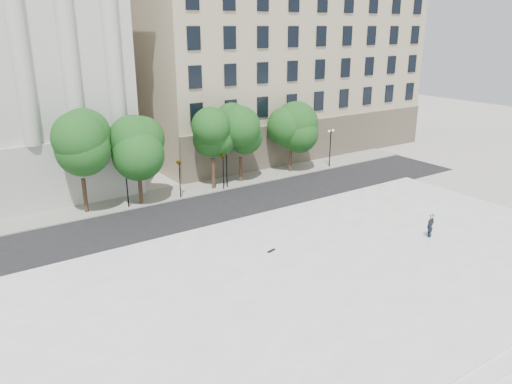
# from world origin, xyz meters

# --- Properties ---
(ground) EXTENTS (160.00, 160.00, 0.00)m
(ground) POSITION_xyz_m (0.00, 0.00, 0.00)
(ground) COLOR beige
(ground) RESTS_ON ground
(plaza) EXTENTS (44.00, 22.00, 0.45)m
(plaza) POSITION_xyz_m (0.00, 3.00, 0.23)
(plaza) COLOR white
(plaza) RESTS_ON ground
(street) EXTENTS (60.00, 8.00, 0.02)m
(street) POSITION_xyz_m (0.00, 18.00, 0.01)
(street) COLOR black
(street) RESTS_ON ground
(far_sidewalk) EXTENTS (60.00, 4.00, 0.12)m
(far_sidewalk) POSITION_xyz_m (0.00, 24.00, 0.06)
(far_sidewalk) COLOR #9D9A91
(far_sidewalk) RESTS_ON ground
(building_east) EXTENTS (36.00, 26.15, 23.00)m
(building_east) POSITION_xyz_m (20.00, 38.91, 11.14)
(building_east) COLOR tan
(building_east) RESTS_ON ground
(traffic_light_west) EXTENTS (0.86, 1.83, 4.22)m
(traffic_light_west) POSITION_xyz_m (0.11, 22.30, 3.72)
(traffic_light_west) COLOR black
(traffic_light_west) RESTS_ON ground
(traffic_light_east) EXTENTS (0.73, 1.89, 4.24)m
(traffic_light_east) POSITION_xyz_m (4.79, 22.30, 3.74)
(traffic_light_east) COLOR black
(traffic_light_east) RESTS_ON ground
(person_lying) EXTENTS (0.69, 1.80, 0.48)m
(person_lying) POSITION_xyz_m (11.03, 2.81, 0.69)
(person_lying) COLOR black
(person_lying) RESTS_ON plaza
(skateboard) EXTENTS (0.76, 0.39, 0.08)m
(skateboard) POSITION_xyz_m (-0.17, 7.43, 0.49)
(skateboard) COLOR black
(skateboard) RESTS_ON plaza
(street_trees) EXTENTS (39.29, 4.94, 8.17)m
(street_trees) POSITION_xyz_m (-2.01, 23.38, 5.45)
(street_trees) COLOR #382619
(street_trees) RESTS_ON ground
(lamp_posts) EXTENTS (36.85, 0.28, 4.43)m
(lamp_posts) POSITION_xyz_m (0.77, 22.60, 2.99)
(lamp_posts) COLOR black
(lamp_posts) RESTS_ON ground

